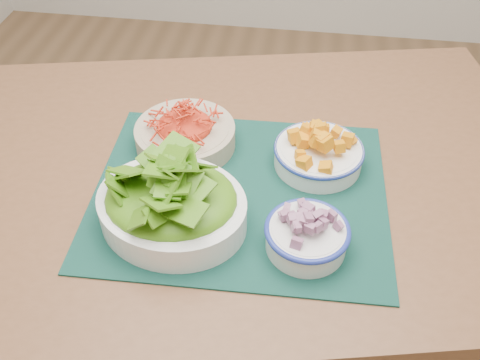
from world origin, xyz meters
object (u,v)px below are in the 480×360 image
(squash_bowl, at_px, (319,148))
(onion_bowl, at_px, (307,232))
(carrot_bowl, at_px, (185,130))
(table, at_px, (237,198))
(placemat, at_px, (240,192))
(lettuce_bowl, at_px, (171,197))

(squash_bowl, relative_size, onion_bowl, 1.04)
(carrot_bowl, xyz_separation_m, squash_bowl, (0.27, -0.02, 0.00))
(squash_bowl, bearing_deg, table, -171.09)
(table, height_order, placemat, placemat)
(placemat, distance_m, carrot_bowl, 0.18)
(table, bearing_deg, carrot_bowl, 145.64)
(lettuce_bowl, height_order, onion_bowl, lettuce_bowl)
(carrot_bowl, bearing_deg, onion_bowl, -42.20)
(carrot_bowl, relative_size, onion_bowl, 1.34)
(squash_bowl, bearing_deg, placemat, -144.90)
(carrot_bowl, relative_size, squash_bowl, 1.29)
(table, xyz_separation_m, lettuce_bowl, (-0.09, -0.17, 0.16))
(squash_bowl, bearing_deg, lettuce_bowl, -142.25)
(lettuce_bowl, distance_m, onion_bowl, 0.24)
(placemat, distance_m, squash_bowl, 0.18)
(lettuce_bowl, xyz_separation_m, onion_bowl, (0.24, -0.02, -0.02))
(lettuce_bowl, bearing_deg, carrot_bowl, 110.64)
(squash_bowl, height_order, onion_bowl, squash_bowl)
(carrot_bowl, bearing_deg, placemat, -42.52)
(placemat, bearing_deg, table, 100.93)
(table, relative_size, carrot_bowl, 6.03)
(lettuce_bowl, bearing_deg, table, 75.90)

